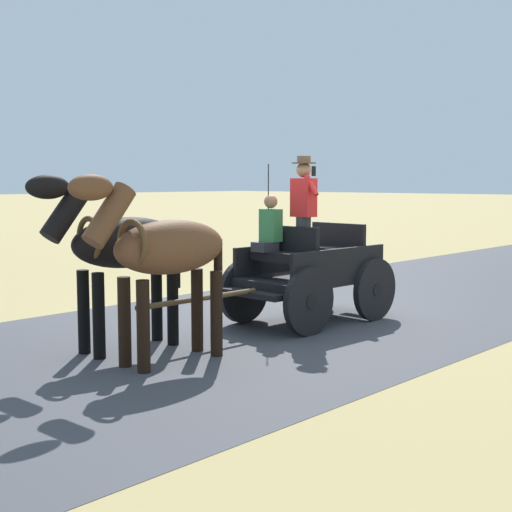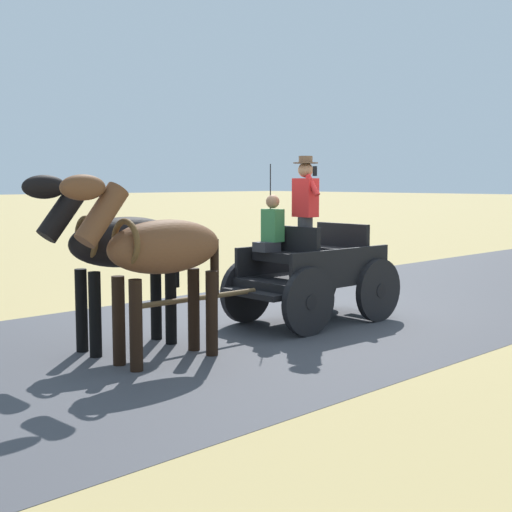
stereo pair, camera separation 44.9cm
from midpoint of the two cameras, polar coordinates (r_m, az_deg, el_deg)
name	(u,v)px [view 1 (the left image)]	position (r m, az deg, el deg)	size (l,w,h in m)	color
ground_plane	(308,317)	(11.36, 3.05, -4.86)	(200.00, 200.00, 0.00)	tan
road_surface	(308,316)	(11.36, 3.05, -4.84)	(6.18, 160.00, 0.01)	#424247
horse_drawn_carriage	(307,269)	(10.79, 2.87, -1.05)	(1.48, 4.51, 2.50)	black
horse_near_side	(163,251)	(8.40, -8.93, 0.35)	(0.61, 2.13, 2.21)	brown
horse_off_side	(120,247)	(9.12, -12.16, 0.74)	(0.67, 2.14, 2.21)	black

